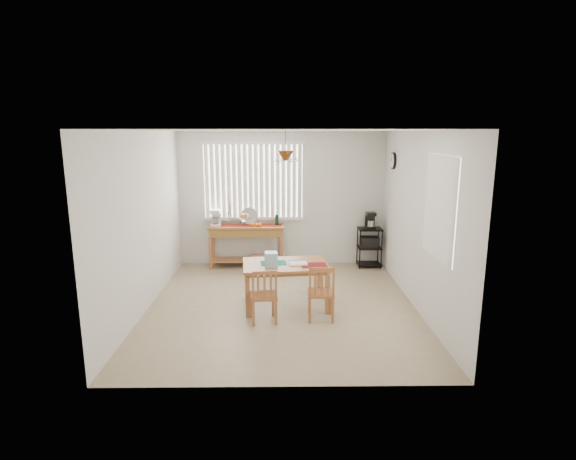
{
  "coord_description": "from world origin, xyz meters",
  "views": [
    {
      "loc": [
        0.02,
        -6.44,
        2.57
      ],
      "look_at": [
        0.1,
        0.55,
        1.05
      ],
      "focal_mm": 28.0,
      "sensor_mm": 36.0,
      "label": 1
    }
  ],
  "objects_px": {
    "cart_items": "(370,221)",
    "chair_right": "(321,293)",
    "sideboard": "(247,236)",
    "chair_left": "(264,296)",
    "wire_cart": "(369,244)",
    "dining_table": "(286,268)"
  },
  "relations": [
    {
      "from": "sideboard",
      "to": "chair_left",
      "type": "bearing_deg",
      "value": -80.78
    },
    {
      "from": "cart_items",
      "to": "chair_right",
      "type": "relative_size",
      "value": 0.4
    },
    {
      "from": "cart_items",
      "to": "chair_left",
      "type": "bearing_deg",
      "value": -126.55
    },
    {
      "from": "dining_table",
      "to": "chair_right",
      "type": "relative_size",
      "value": 1.65
    },
    {
      "from": "cart_items",
      "to": "chair_right",
      "type": "bearing_deg",
      "value": -114.31
    },
    {
      "from": "sideboard",
      "to": "cart_items",
      "type": "relative_size",
      "value": 4.6
    },
    {
      "from": "cart_items",
      "to": "chair_left",
      "type": "height_order",
      "value": "cart_items"
    },
    {
      "from": "wire_cart",
      "to": "dining_table",
      "type": "distance_m",
      "value": 2.63
    },
    {
      "from": "dining_table",
      "to": "chair_left",
      "type": "bearing_deg",
      "value": -117.76
    },
    {
      "from": "wire_cart",
      "to": "dining_table",
      "type": "xyz_separation_m",
      "value": [
        -1.64,
        -2.04,
        0.13
      ]
    },
    {
      "from": "sideboard",
      "to": "chair_right",
      "type": "bearing_deg",
      "value": -64.56
    },
    {
      "from": "sideboard",
      "to": "cart_items",
      "type": "xyz_separation_m",
      "value": [
        2.38,
        -0.02,
        0.3
      ]
    },
    {
      "from": "sideboard",
      "to": "wire_cart",
      "type": "bearing_deg",
      "value": -0.63
    },
    {
      "from": "wire_cart",
      "to": "chair_right",
      "type": "xyz_separation_m",
      "value": [
        -1.15,
        -2.55,
        -0.07
      ]
    },
    {
      "from": "sideboard",
      "to": "cart_items",
      "type": "distance_m",
      "value": 2.4
    },
    {
      "from": "sideboard",
      "to": "wire_cart",
      "type": "height_order",
      "value": "sideboard"
    },
    {
      "from": "chair_left",
      "to": "wire_cart",
      "type": "bearing_deg",
      "value": 53.36
    },
    {
      "from": "wire_cart",
      "to": "chair_right",
      "type": "height_order",
      "value": "chair_right"
    },
    {
      "from": "cart_items",
      "to": "dining_table",
      "type": "bearing_deg",
      "value": -128.73
    },
    {
      "from": "wire_cart",
      "to": "chair_right",
      "type": "relative_size",
      "value": 0.96
    },
    {
      "from": "dining_table",
      "to": "cart_items",
      "type": "bearing_deg",
      "value": 51.27
    },
    {
      "from": "cart_items",
      "to": "dining_table",
      "type": "height_order",
      "value": "cart_items"
    }
  ]
}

